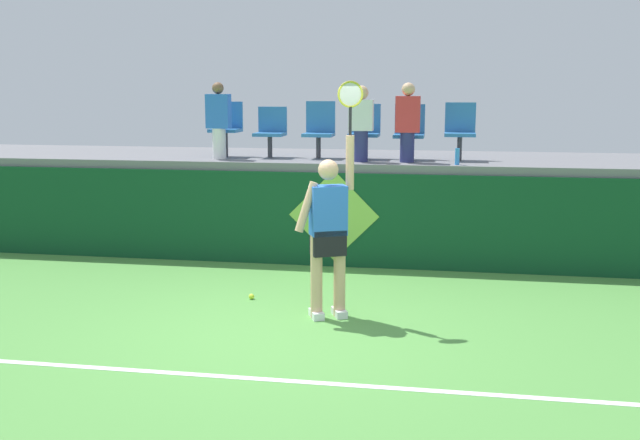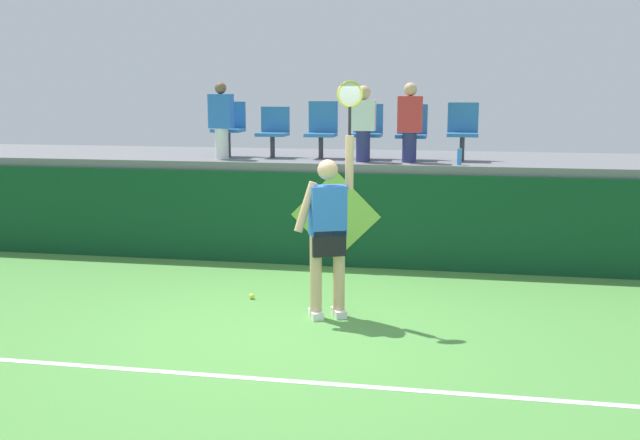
{
  "view_description": "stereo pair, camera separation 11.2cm",
  "coord_description": "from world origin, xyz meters",
  "px_view_note": "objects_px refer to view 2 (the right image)",
  "views": [
    {
      "loc": [
        1.62,
        -7.19,
        2.48
      ],
      "look_at": [
        0.17,
        1.05,
        0.99
      ],
      "focal_mm": 41.77,
      "sensor_mm": 36.0,
      "label": 1
    },
    {
      "loc": [
        1.73,
        -7.17,
        2.48
      ],
      "look_at": [
        0.17,
        1.05,
        0.99
      ],
      "focal_mm": 41.77,
      "sensor_mm": 36.0,
      "label": 2
    }
  ],
  "objects_px": {
    "stadium_chair_0": "(230,126)",
    "stadium_chair_2": "(322,128)",
    "stadium_chair_4": "(412,130)",
    "tennis_player": "(328,229)",
    "water_bottle": "(459,157)",
    "stadium_chair_1": "(274,130)",
    "spectator_0": "(363,122)",
    "stadium_chair_5": "(463,129)",
    "stadium_chair_3": "(367,129)",
    "spectator_2": "(410,121)",
    "tennis_ball": "(252,296)",
    "spectator_1": "(221,119)"
  },
  "relations": [
    {
      "from": "stadium_chair_0",
      "to": "stadium_chair_2",
      "type": "distance_m",
      "value": 1.43
    },
    {
      "from": "stadium_chair_2",
      "to": "stadium_chair_4",
      "type": "relative_size",
      "value": 1.05
    },
    {
      "from": "tennis_player",
      "to": "water_bottle",
      "type": "bearing_deg",
      "value": 62.03
    },
    {
      "from": "stadium_chair_0",
      "to": "stadium_chair_1",
      "type": "xyz_separation_m",
      "value": [
        0.69,
        -0.0,
        -0.05
      ]
    },
    {
      "from": "water_bottle",
      "to": "spectator_0",
      "type": "bearing_deg",
      "value": 171.06
    },
    {
      "from": "stadium_chair_5",
      "to": "tennis_player",
      "type": "bearing_deg",
      "value": -113.32
    },
    {
      "from": "stadium_chair_1",
      "to": "stadium_chair_3",
      "type": "height_order",
      "value": "stadium_chair_3"
    },
    {
      "from": "water_bottle",
      "to": "stadium_chair_0",
      "type": "bearing_deg",
      "value": 169.09
    },
    {
      "from": "water_bottle",
      "to": "stadium_chair_0",
      "type": "distance_m",
      "value": 3.55
    },
    {
      "from": "tennis_player",
      "to": "stadium_chair_2",
      "type": "xyz_separation_m",
      "value": [
        -0.67,
        3.24,
        0.9
      ]
    },
    {
      "from": "spectator_2",
      "to": "spectator_0",
      "type": "bearing_deg",
      "value": -177.41
    },
    {
      "from": "water_bottle",
      "to": "stadium_chair_4",
      "type": "bearing_deg",
      "value": 136.04
    },
    {
      "from": "stadium_chair_2",
      "to": "spectator_0",
      "type": "bearing_deg",
      "value": -34.21
    },
    {
      "from": "stadium_chair_5",
      "to": "tennis_ball",
      "type": "bearing_deg",
      "value": -131.65
    },
    {
      "from": "stadium_chair_0",
      "to": "tennis_ball",
      "type": "bearing_deg",
      "value": -68.04
    },
    {
      "from": "stadium_chair_0",
      "to": "spectator_1",
      "type": "bearing_deg",
      "value": -90.0
    },
    {
      "from": "stadium_chair_2",
      "to": "spectator_2",
      "type": "height_order",
      "value": "spectator_2"
    },
    {
      "from": "stadium_chair_1",
      "to": "stadium_chair_5",
      "type": "distance_m",
      "value": 2.81
    },
    {
      "from": "stadium_chair_2",
      "to": "spectator_2",
      "type": "distance_m",
      "value": 1.41
    },
    {
      "from": "tennis_player",
      "to": "stadium_chair_4",
      "type": "bearing_deg",
      "value": 78.41
    },
    {
      "from": "stadium_chair_1",
      "to": "stadium_chair_2",
      "type": "height_order",
      "value": "stadium_chair_2"
    },
    {
      "from": "stadium_chair_2",
      "to": "stadium_chair_3",
      "type": "height_order",
      "value": "stadium_chair_2"
    },
    {
      "from": "stadium_chair_4",
      "to": "stadium_chair_5",
      "type": "xyz_separation_m",
      "value": [
        0.73,
        -0.0,
        0.03
      ]
    },
    {
      "from": "stadium_chair_0",
      "to": "stadium_chair_4",
      "type": "xyz_separation_m",
      "value": [
        2.77,
        0.0,
        -0.04
      ]
    },
    {
      "from": "stadium_chair_0",
      "to": "spectator_2",
      "type": "bearing_deg",
      "value": -8.75
    },
    {
      "from": "stadium_chair_0",
      "to": "stadium_chair_5",
      "type": "xyz_separation_m",
      "value": [
        3.5,
        0.0,
        -0.01
      ]
    },
    {
      "from": "stadium_chair_5",
      "to": "spectator_0",
      "type": "xyz_separation_m",
      "value": [
        -1.38,
        -0.46,
        0.11
      ]
    },
    {
      "from": "tennis_ball",
      "to": "stadium_chair_5",
      "type": "xyz_separation_m",
      "value": [
        2.41,
        2.71,
        1.86
      ]
    },
    {
      "from": "stadium_chair_1",
      "to": "spectator_2",
      "type": "relative_size",
      "value": 0.68
    },
    {
      "from": "tennis_player",
      "to": "spectator_0",
      "type": "height_order",
      "value": "tennis_player"
    },
    {
      "from": "stadium_chair_1",
      "to": "stadium_chair_5",
      "type": "bearing_deg",
      "value": 0.09
    },
    {
      "from": "tennis_ball",
      "to": "spectator_2",
      "type": "xyz_separation_m",
      "value": [
        1.68,
        2.28,
        1.99
      ]
    },
    {
      "from": "stadium_chair_2",
      "to": "stadium_chair_4",
      "type": "distance_m",
      "value": 1.34
    },
    {
      "from": "stadium_chair_2",
      "to": "stadium_chair_3",
      "type": "xyz_separation_m",
      "value": [
        0.68,
        -0.0,
        -0.01
      ]
    },
    {
      "from": "tennis_player",
      "to": "stadium_chair_5",
      "type": "height_order",
      "value": "tennis_player"
    },
    {
      "from": "water_bottle",
      "to": "stadium_chair_0",
      "type": "height_order",
      "value": "stadium_chair_0"
    },
    {
      "from": "tennis_ball",
      "to": "stadium_chair_1",
      "type": "bearing_deg",
      "value": 98.39
    },
    {
      "from": "tennis_player",
      "to": "stadium_chair_4",
      "type": "height_order",
      "value": "tennis_player"
    },
    {
      "from": "tennis_player",
      "to": "water_bottle",
      "type": "height_order",
      "value": "tennis_player"
    },
    {
      "from": "tennis_player",
      "to": "water_bottle",
      "type": "distance_m",
      "value": 2.96
    },
    {
      "from": "stadium_chair_1",
      "to": "stadium_chair_4",
      "type": "relative_size",
      "value": 0.94
    },
    {
      "from": "spectator_0",
      "to": "spectator_2",
      "type": "distance_m",
      "value": 0.65
    },
    {
      "from": "stadium_chair_2",
      "to": "stadium_chair_4",
      "type": "height_order",
      "value": "stadium_chair_2"
    },
    {
      "from": "tennis_player",
      "to": "stadium_chair_3",
      "type": "relative_size",
      "value": 3.18
    },
    {
      "from": "stadium_chair_3",
      "to": "spectator_0",
      "type": "xyz_separation_m",
      "value": [
        -0.0,
        -0.46,
        0.13
      ]
    },
    {
      "from": "stadium_chair_2",
      "to": "stadium_chair_4",
      "type": "bearing_deg",
      "value": -0.16
    },
    {
      "from": "stadium_chair_3",
      "to": "stadium_chair_5",
      "type": "xyz_separation_m",
      "value": [
        1.38,
        0.0,
        0.02
      ]
    },
    {
      "from": "stadium_chair_2",
      "to": "stadium_chair_5",
      "type": "xyz_separation_m",
      "value": [
        2.07,
        -0.0,
        0.01
      ]
    },
    {
      "from": "water_bottle",
      "to": "stadium_chair_3",
      "type": "height_order",
      "value": "stadium_chair_3"
    },
    {
      "from": "tennis_ball",
      "to": "stadium_chair_5",
      "type": "distance_m",
      "value": 4.08
    }
  ]
}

